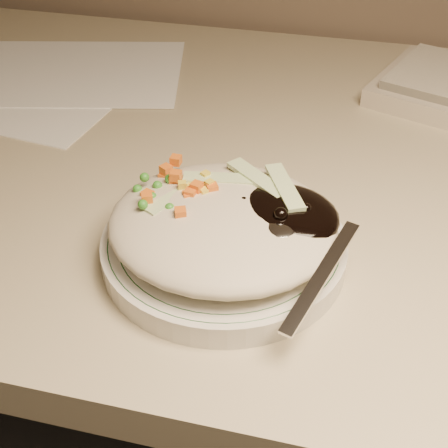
# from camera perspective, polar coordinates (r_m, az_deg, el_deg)

# --- Properties ---
(desk) EXTENTS (1.40, 0.70, 0.74)m
(desk) POSITION_cam_1_polar(r_m,az_deg,el_deg) (0.81, 6.93, -6.08)
(desk) COLOR tan
(desk) RESTS_ON ground
(plate) EXTENTS (0.21, 0.21, 0.02)m
(plate) POSITION_cam_1_polar(r_m,az_deg,el_deg) (0.54, 0.00, -2.18)
(plate) COLOR silver
(plate) RESTS_ON desk
(plate_rim) EXTENTS (0.20, 0.20, 0.00)m
(plate_rim) POSITION_cam_1_polar(r_m,az_deg,el_deg) (0.53, -0.00, -1.36)
(plate_rim) COLOR #144723
(plate_rim) RESTS_ON plate
(meal) EXTENTS (0.21, 0.19, 0.05)m
(meal) POSITION_cam_1_polar(r_m,az_deg,el_deg) (0.52, 0.44, 0.37)
(meal) COLOR #B8AF95
(meal) RESTS_ON plate
(papers) EXTENTS (0.39, 0.32, 0.00)m
(papers) POSITION_cam_1_polar(r_m,az_deg,el_deg) (0.88, -16.41, 12.53)
(papers) COLOR white
(papers) RESTS_ON desk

